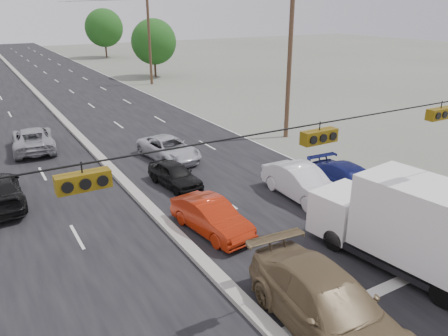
# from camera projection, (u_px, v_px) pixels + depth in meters

# --- Properties ---
(ground) EXTENTS (200.00, 200.00, 0.00)m
(ground) POSITION_uv_depth(u_px,v_px,m) (265.00, 327.00, 12.45)
(ground) COLOR #606356
(ground) RESTS_ON ground
(road_surface) EXTENTS (20.00, 160.00, 0.02)m
(road_surface) POSITION_uv_depth(u_px,v_px,m) (57.00, 115.00, 36.65)
(road_surface) COLOR black
(road_surface) RESTS_ON ground
(center_median) EXTENTS (0.50, 160.00, 0.20)m
(center_median) POSITION_uv_depth(u_px,v_px,m) (57.00, 113.00, 36.62)
(center_median) COLOR gray
(center_median) RESTS_ON ground
(utility_pole_right_b) EXTENTS (1.60, 0.30, 10.00)m
(utility_pole_right_b) POSITION_uv_depth(u_px,v_px,m) (289.00, 62.00, 28.71)
(utility_pole_right_b) COLOR #422D1E
(utility_pole_right_b) RESTS_ON ground
(utility_pole_right_c) EXTENTS (1.60, 0.30, 10.00)m
(utility_pole_right_c) POSITION_uv_depth(u_px,v_px,m) (149.00, 39.00, 48.88)
(utility_pole_right_c) COLOR #422D1E
(utility_pole_right_c) RESTS_ON ground
(traffic_signals) EXTENTS (25.00, 0.30, 0.54)m
(traffic_signals) POSITION_uv_depth(u_px,v_px,m) (316.00, 135.00, 11.19)
(traffic_signals) COLOR black
(traffic_signals) RESTS_ON ground
(tree_right_mid) EXTENTS (5.60, 5.60, 7.14)m
(tree_right_mid) POSITION_uv_depth(u_px,v_px,m) (154.00, 42.00, 54.37)
(tree_right_mid) COLOR #382619
(tree_right_mid) RESTS_ON ground
(tree_right_far) EXTENTS (6.40, 6.40, 8.16)m
(tree_right_far) POSITION_uv_depth(u_px,v_px,m) (104.00, 28.00, 74.80)
(tree_right_far) COLOR #382619
(tree_right_far) RESTS_ON ground
(box_truck) EXTENTS (3.03, 6.68, 3.28)m
(box_truck) POSITION_uv_depth(u_px,v_px,m) (410.00, 225.00, 14.70)
(box_truck) COLOR black
(box_truck) RESTS_ON ground
(tan_sedan) EXTENTS (2.83, 6.05, 1.71)m
(tan_sedan) POSITION_uv_depth(u_px,v_px,m) (328.00, 306.00, 12.02)
(tan_sedan) COLOR brown
(tan_sedan) RESTS_ON ground
(red_sedan) EXTENTS (1.95, 4.23, 1.34)m
(red_sedan) POSITION_uv_depth(u_px,v_px,m) (211.00, 217.00, 17.45)
(red_sedan) COLOR #A6210A
(red_sedan) RESTS_ON ground
(queue_car_a) EXTENTS (1.87, 3.76, 1.23)m
(queue_car_a) POSITION_uv_depth(u_px,v_px,m) (175.00, 175.00, 21.95)
(queue_car_a) COLOR black
(queue_car_a) RESTS_ON ground
(queue_car_b) EXTENTS (1.77, 4.68, 1.53)m
(queue_car_b) POSITION_uv_depth(u_px,v_px,m) (302.00, 183.00, 20.54)
(queue_car_b) COLOR white
(queue_car_b) RESTS_ON ground
(queue_car_c) EXTENTS (2.73, 4.94, 1.31)m
(queue_car_c) POSITION_uv_depth(u_px,v_px,m) (169.00, 149.00, 25.77)
(queue_car_c) COLOR #B7BAC0
(queue_car_c) RESTS_ON ground
(queue_car_d) EXTENTS (2.36, 5.08, 1.44)m
(queue_car_d) POSITION_uv_depth(u_px,v_px,m) (352.00, 182.00, 20.75)
(queue_car_d) COLOR navy
(queue_car_d) RESTS_ON ground
(oncoming_far) EXTENTS (2.87, 5.42, 1.45)m
(oncoming_far) POSITION_uv_depth(u_px,v_px,m) (33.00, 139.00, 27.41)
(oncoming_far) COLOR #94979B
(oncoming_far) RESTS_ON ground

